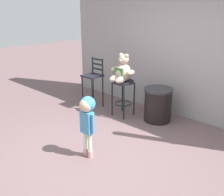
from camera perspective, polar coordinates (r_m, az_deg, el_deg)
ground_plane at (r=4.22m, az=-1.25°, el=-12.01°), size 24.00×24.00×0.00m
building_wall at (r=5.53m, az=16.06°, el=12.74°), size 6.10×0.30×3.27m
bar_stool_with_teddy at (r=5.45m, az=2.44°, el=1.64°), size 0.43×0.43×0.75m
teddy_bear at (r=5.32m, az=2.29°, el=5.77°), size 0.55×0.49×0.56m
child_walking at (r=3.88m, az=-5.36°, el=-3.44°), size 0.31×0.24×0.96m
trash_bin at (r=5.33m, az=9.87°, el=-1.39°), size 0.57×0.57×0.67m
bar_chair_empty at (r=5.91m, az=-4.07°, el=4.12°), size 0.38×0.38×1.11m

